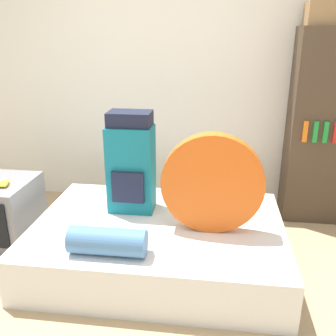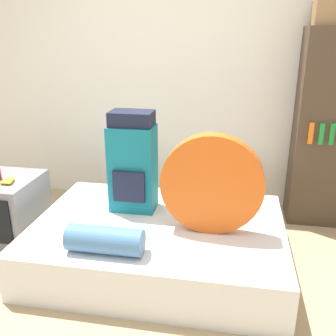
{
  "view_description": "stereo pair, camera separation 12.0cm",
  "coord_description": "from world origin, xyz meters",
  "px_view_note": "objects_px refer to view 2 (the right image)",
  "views": [
    {
      "loc": [
        0.49,
        -1.98,
        1.73
      ],
      "look_at": [
        0.16,
        0.56,
        0.81
      ],
      "focal_mm": 40.0,
      "sensor_mm": 36.0,
      "label": 1
    },
    {
      "loc": [
        0.61,
        -1.96,
        1.73
      ],
      "look_at": [
        0.16,
        0.56,
        0.81
      ],
      "focal_mm": 40.0,
      "sensor_mm": 36.0,
      "label": 2
    }
  ],
  "objects_px": {
    "backpack": "(133,163)",
    "television": "(9,207)",
    "sleeping_roll": "(105,240)",
    "bookshelf": "(332,130)",
    "tent_bag": "(212,184)"
  },
  "relations": [
    {
      "from": "backpack",
      "to": "television",
      "type": "bearing_deg",
      "value": -179.32
    },
    {
      "from": "sleeping_roll",
      "to": "television",
      "type": "distance_m",
      "value": 1.34
    },
    {
      "from": "bookshelf",
      "to": "sleeping_roll",
      "type": "bearing_deg",
      "value": -138.37
    },
    {
      "from": "tent_bag",
      "to": "television",
      "type": "relative_size",
      "value": 1.2
    },
    {
      "from": "television",
      "to": "bookshelf",
      "type": "height_order",
      "value": "bookshelf"
    },
    {
      "from": "sleeping_roll",
      "to": "television",
      "type": "height_order",
      "value": "sleeping_roll"
    },
    {
      "from": "backpack",
      "to": "tent_bag",
      "type": "height_order",
      "value": "backpack"
    },
    {
      "from": "backpack",
      "to": "sleeping_roll",
      "type": "height_order",
      "value": "backpack"
    },
    {
      "from": "tent_bag",
      "to": "television",
      "type": "bearing_deg",
      "value": 172.06
    },
    {
      "from": "television",
      "to": "bookshelf",
      "type": "bearing_deg",
      "value": 16.16
    },
    {
      "from": "tent_bag",
      "to": "sleeping_roll",
      "type": "xyz_separation_m",
      "value": [
        -0.66,
        -0.42,
        -0.27
      ]
    },
    {
      "from": "tent_bag",
      "to": "bookshelf",
      "type": "height_order",
      "value": "bookshelf"
    },
    {
      "from": "tent_bag",
      "to": "bookshelf",
      "type": "xyz_separation_m",
      "value": [
        1.01,
        1.07,
        0.17
      ]
    },
    {
      "from": "television",
      "to": "bookshelf",
      "type": "relative_size",
      "value": 0.34
    },
    {
      "from": "backpack",
      "to": "bookshelf",
      "type": "relative_size",
      "value": 0.45
    }
  ]
}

